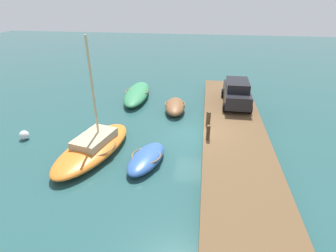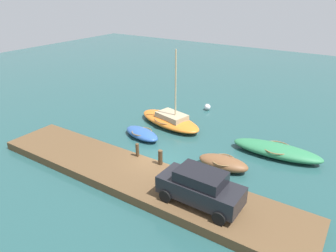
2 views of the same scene
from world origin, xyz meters
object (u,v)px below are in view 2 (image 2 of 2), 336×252
(rowboat_blue, at_px, (142,133))
(mooring_post_mid_west, at_px, (160,157))
(motorboat_green, at_px, (276,150))
(mooring_post_west, at_px, (137,150))
(sailboat_orange, at_px, (170,120))
(marker_buoy, at_px, (207,107))
(parked_car, at_px, (200,187))
(rowboat_brown, at_px, (223,163))

(rowboat_blue, relative_size, mooring_post_mid_west, 3.77)
(motorboat_green, relative_size, mooring_post_west, 6.83)
(sailboat_orange, xyz_separation_m, marker_buoy, (0.96, 4.64, -0.18))
(rowboat_blue, relative_size, mooring_post_west, 4.02)
(rowboat_blue, relative_size, marker_buoy, 6.25)
(rowboat_blue, bearing_deg, marker_buoy, 92.75)
(mooring_post_west, xyz_separation_m, marker_buoy, (-0.56, 10.67, -0.66))
(sailboat_orange, height_order, parked_car, sailboat_orange)
(mooring_post_west, bearing_deg, sailboat_orange, 104.12)
(motorboat_green, bearing_deg, parked_car, -104.99)
(rowboat_blue, bearing_deg, motorboat_green, 30.23)
(mooring_post_mid_west, xyz_separation_m, parked_car, (3.66, -1.94, 0.45))
(rowboat_blue, height_order, parked_car, parked_car)
(motorboat_green, height_order, parked_car, parked_car)
(parked_car, bearing_deg, mooring_post_west, 160.85)
(rowboat_blue, distance_m, mooring_post_mid_west, 4.87)
(rowboat_blue, xyz_separation_m, mooring_post_mid_west, (3.75, -3.04, 0.64))
(sailboat_orange, height_order, mooring_post_mid_west, sailboat_orange)
(mooring_post_mid_west, relative_size, marker_buoy, 1.66)
(rowboat_brown, height_order, sailboat_orange, sailboat_orange)
(rowboat_brown, xyz_separation_m, parked_car, (0.68, -4.29, 1.02))
(rowboat_brown, height_order, rowboat_blue, rowboat_brown)
(mooring_post_mid_west, bearing_deg, rowboat_blue, 140.93)
(marker_buoy, bearing_deg, rowboat_brown, -57.71)
(mooring_post_west, height_order, marker_buoy, mooring_post_west)
(rowboat_brown, height_order, parked_car, parked_car)
(rowboat_blue, xyz_separation_m, sailboat_orange, (0.51, 2.98, 0.13))
(mooring_post_mid_west, bearing_deg, marker_buoy, 102.05)
(mooring_post_mid_west, bearing_deg, mooring_post_west, 180.00)
(motorboat_green, xyz_separation_m, sailboat_orange, (-8.45, 0.32, 0.06))
(rowboat_blue, height_order, marker_buoy, rowboat_blue)
(mooring_post_mid_west, distance_m, marker_buoy, 10.93)
(marker_buoy, bearing_deg, motorboat_green, -33.49)
(rowboat_brown, relative_size, marker_buoy, 5.83)
(sailboat_orange, distance_m, mooring_post_west, 6.23)
(rowboat_blue, bearing_deg, sailboat_orange, 93.89)
(rowboat_brown, xyz_separation_m, mooring_post_west, (-4.70, -2.35, 0.54))
(rowboat_blue, height_order, mooring_post_west, mooring_post_west)
(rowboat_blue, distance_m, mooring_post_west, 3.71)
(motorboat_green, bearing_deg, rowboat_brown, -127.14)
(motorboat_green, bearing_deg, mooring_post_west, -143.99)
(marker_buoy, bearing_deg, parked_car, -64.80)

